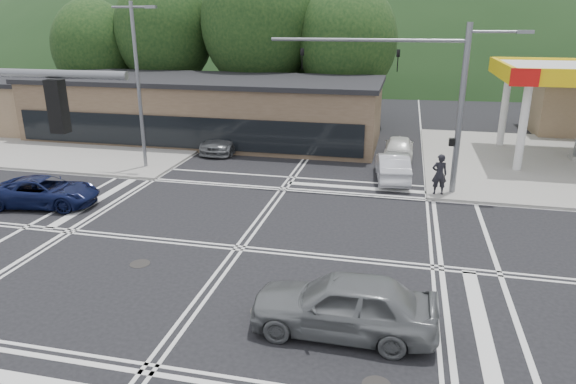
% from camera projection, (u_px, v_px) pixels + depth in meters
% --- Properties ---
extents(ground, '(120.00, 120.00, 0.00)m').
position_uv_depth(ground, '(239.00, 248.00, 19.19)').
color(ground, black).
rests_on(ground, ground).
extents(sidewalk_ne, '(16.00, 16.00, 0.15)m').
position_uv_depth(sidewalk_ne, '(565.00, 164.00, 29.85)').
color(sidewalk_ne, gray).
rests_on(sidewalk_ne, ground).
extents(sidewalk_nw, '(16.00, 16.00, 0.15)m').
position_uv_depth(sidewalk_nw, '(102.00, 139.00, 36.17)').
color(sidewalk_nw, gray).
rests_on(sidewalk_nw, ground).
extents(commercial_row, '(24.00, 8.00, 4.00)m').
position_uv_depth(commercial_row, '(205.00, 111.00, 35.92)').
color(commercial_row, brown).
rests_on(commercial_row, ground).
extents(commercial_nw, '(8.00, 7.00, 3.60)m').
position_uv_depth(commercial_nw, '(9.00, 105.00, 39.36)').
color(commercial_nw, '#846B4F').
rests_on(commercial_nw, ground).
extents(hill_north, '(252.00, 126.00, 140.00)m').
position_uv_depth(hill_north, '(379.00, 61.00, 102.23)').
color(hill_north, '#1C3718').
rests_on(hill_north, ground).
extents(tree_n_a, '(8.00, 8.00, 11.75)m').
position_uv_depth(tree_n_a, '(164.00, 31.00, 41.98)').
color(tree_n_a, '#382619').
rests_on(tree_n_a, ground).
extents(tree_n_b, '(9.00, 9.00, 12.98)m').
position_uv_depth(tree_n_b, '(258.00, 23.00, 40.09)').
color(tree_n_b, '#382619').
rests_on(tree_n_b, ground).
extents(tree_n_c, '(7.60, 7.60, 10.87)m').
position_uv_depth(tree_n_c, '(347.00, 41.00, 39.03)').
color(tree_n_c, '#382619').
rests_on(tree_n_c, ground).
extents(tree_n_d, '(6.80, 6.80, 9.76)m').
position_uv_depth(tree_n_d, '(94.00, 47.00, 42.75)').
color(tree_n_d, '#382619').
rests_on(tree_n_d, ground).
extents(tree_n_e, '(8.40, 8.40, 11.98)m').
position_uv_depth(tree_n_e, '(317.00, 31.00, 43.14)').
color(tree_n_e, '#382619').
rests_on(tree_n_e, ground).
extents(streetlight_nw, '(2.50, 0.25, 9.00)m').
position_uv_depth(streetlight_nw, '(139.00, 79.00, 27.65)').
color(streetlight_nw, slate).
rests_on(streetlight_nw, ground).
extents(signal_mast_ne, '(11.65, 0.30, 8.00)m').
position_uv_depth(signal_mast_ne, '(434.00, 89.00, 23.66)').
color(signal_mast_ne, slate).
rests_on(signal_mast_ne, ground).
extents(car_blue_west, '(5.07, 2.86, 1.34)m').
position_uv_depth(car_blue_west, '(44.00, 192.00, 23.34)').
color(car_blue_west, '#0C1236').
rests_on(car_blue_west, ground).
extents(car_grey_center, '(5.05, 2.05, 1.72)m').
position_uv_depth(car_grey_center, '(343.00, 304.00, 13.83)').
color(car_grey_center, slate).
rests_on(car_grey_center, ground).
extents(car_queue_a, '(2.06, 4.63, 1.48)m').
position_uv_depth(car_queue_a, '(392.00, 167.00, 27.00)').
color(car_queue_a, silver).
rests_on(car_queue_a, ground).
extents(car_queue_b, '(1.74, 4.25, 1.44)m').
position_uv_depth(car_queue_b, '(399.00, 147.00, 31.22)').
color(car_queue_b, silver).
rests_on(car_queue_b, ground).
extents(car_northbound, '(2.44, 5.25, 1.48)m').
position_uv_depth(car_northbound, '(227.00, 139.00, 33.16)').
color(car_northbound, slate).
rests_on(car_northbound, ground).
extents(pedestrian, '(0.78, 0.57, 1.97)m').
position_uv_depth(pedestrian, '(439.00, 174.00, 24.32)').
color(pedestrian, black).
rests_on(pedestrian, sidewalk_ne).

